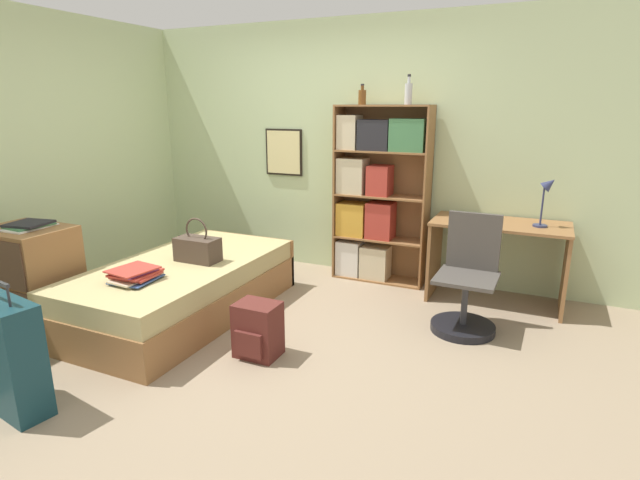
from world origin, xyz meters
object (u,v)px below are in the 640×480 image
object	(u,v)px
bookcase	(373,195)
desk_lamp	(547,192)
dresser	(31,277)
magazine_pile_on_dresser	(29,225)
book_stack_on_bed	(135,274)
bottle_green	(362,97)
bottle_brown	(408,93)
suitcase	(8,356)
handbag	(198,249)
backpack	(258,330)
desk_chair	(466,295)
desk	(498,247)
bed	(184,288)

from	to	relation	value
bookcase	desk_lamp	distance (m)	1.61
dresser	magazine_pile_on_dresser	distance (m)	0.43
book_stack_on_bed	dresser	size ratio (longest dim) A/B	0.46
bottle_green	bottle_brown	size ratio (longest dim) A/B	0.71
bottle_green	suitcase	bearing A→B (deg)	-108.53
handbag	magazine_pile_on_dresser	size ratio (longest dim) A/B	1.03
dresser	desk_lamp	bearing A→B (deg)	29.05
book_stack_on_bed	bookcase	distance (m)	2.40
bookcase	bottle_green	xyz separation A→B (m)	(-0.13, -0.01, 0.95)
bottle_green	backpack	bearing A→B (deg)	-91.81
desk_lamp	desk_chair	size ratio (longest dim) A/B	0.48
handbag	bookcase	world-z (taller)	bookcase
suitcase	magazine_pile_on_dresser	xyz separation A→B (m)	(-0.93, 0.89, 0.50)
handbag	magazine_pile_on_dresser	distance (m)	1.30
bookcase	desk_lamp	world-z (taller)	bookcase
dresser	desk	bearing A→B (deg)	31.77
magazine_pile_on_dresser	handbag	bearing A→B (deg)	36.03
bookcase	suitcase	bearing A→B (deg)	-110.60
handbag	desk_chair	distance (m)	2.25
bottle_brown	desk_chair	distance (m)	1.94
bookcase	desk_chair	bearing A→B (deg)	-37.74
desk	desk_chair	distance (m)	0.76
magazine_pile_on_dresser	backpack	bearing A→B (deg)	8.31
dresser	backpack	size ratio (longest dim) A/B	2.05
bottle_brown	desk	size ratio (longest dim) A/B	0.23
suitcase	bookcase	bearing A→B (deg)	69.40
suitcase	bookcase	size ratio (longest dim) A/B	0.47
dresser	desk_lamp	size ratio (longest dim) A/B	1.85
magazine_pile_on_dresser	desk_lamp	bearing A→B (deg)	29.02
bed	bottle_brown	world-z (taller)	bottle_brown
bookcase	desk_lamp	xyz separation A→B (m)	(1.59, -0.16, 0.16)
handbag	desk_chair	size ratio (longest dim) A/B	0.41
handbag	dresser	world-z (taller)	handbag
bed	desk_lamp	world-z (taller)	desk_lamp
desk	magazine_pile_on_dresser	bearing A→B (deg)	-148.22
bottle_green	handbag	bearing A→B (deg)	-122.76
desk_lamp	backpack	xyz separation A→B (m)	(-1.78, -1.77, -0.85)
handbag	backpack	bearing A→B (deg)	-28.53
dresser	bookcase	world-z (taller)	bookcase
suitcase	bottle_brown	distance (m)	3.75
handbag	dresser	xyz separation A→B (m)	(-1.07, -0.78, -0.17)
desk	desk_lamp	distance (m)	0.63
suitcase	backpack	distance (m)	1.53
desk_chair	handbag	bearing A→B (deg)	-164.12
bottle_green	desk	world-z (taller)	bottle_green
bottle_brown	bookcase	bearing A→B (deg)	178.37
suitcase	bookcase	world-z (taller)	bookcase
dresser	backpack	bearing A→B (deg)	8.86
bookcase	bottle_green	world-z (taller)	bottle_green
desk	backpack	world-z (taller)	desk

